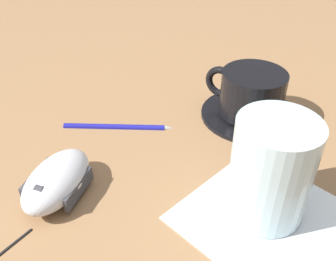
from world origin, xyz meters
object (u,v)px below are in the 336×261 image
(computer_mouse, at_px, (57,180))
(pen, at_px, (118,125))
(coffee_cup, at_px, (251,93))
(drinking_glass, at_px, (271,169))
(saucer, at_px, (252,114))

(computer_mouse, xyz_separation_m, pen, (0.13, 0.02, -0.01))
(coffee_cup, bearing_deg, computer_mouse, 152.57)
(computer_mouse, relative_size, drinking_glass, 1.01)
(drinking_glass, bearing_deg, coffee_cup, 25.06)
(coffee_cup, bearing_deg, pen, 127.69)
(coffee_cup, distance_m, drinking_glass, 0.17)
(coffee_cup, distance_m, computer_mouse, 0.28)
(saucer, bearing_deg, drinking_glass, -156.78)
(computer_mouse, bearing_deg, coffee_cup, -27.43)
(computer_mouse, relative_size, pen, 0.80)
(coffee_cup, relative_size, computer_mouse, 1.06)
(coffee_cup, bearing_deg, drinking_glass, -154.94)
(saucer, bearing_deg, pen, 127.77)
(saucer, height_order, coffee_cup, coffee_cup)
(saucer, height_order, computer_mouse, computer_mouse)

